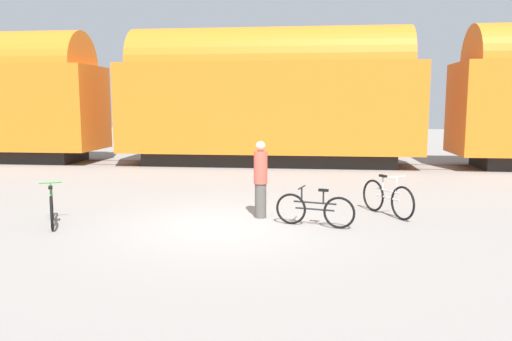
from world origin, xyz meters
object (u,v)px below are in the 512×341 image
(bicycle_silver, at_px, (387,198))
(freight_train, at_px, (268,94))
(bicycle_black, at_px, (315,210))
(person_in_red, at_px, (261,179))
(bicycle_green, at_px, (52,207))

(bicycle_silver, bearing_deg, freight_train, 111.50)
(freight_train, distance_m, bicycle_black, 10.62)
(freight_train, xyz_separation_m, person_in_red, (0.69, -9.48, -2.03))
(bicycle_green, height_order, person_in_red, person_in_red)
(bicycle_silver, xyz_separation_m, bicycle_green, (-7.12, -1.67, -0.03))
(bicycle_silver, height_order, person_in_red, person_in_red)
(freight_train, distance_m, person_in_red, 9.72)
(bicycle_black, height_order, bicycle_green, bicycle_green)
(bicycle_green, bearing_deg, bicycle_silver, 13.21)
(bicycle_silver, bearing_deg, bicycle_green, -166.79)
(bicycle_black, bearing_deg, bicycle_green, -175.16)
(freight_train, distance_m, bicycle_silver, 9.92)
(bicycle_silver, relative_size, person_in_red, 0.90)
(bicycle_black, xyz_separation_m, bicycle_green, (-5.48, -0.46, 0.02))
(freight_train, xyz_separation_m, bicycle_black, (1.88, -10.14, -2.55))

